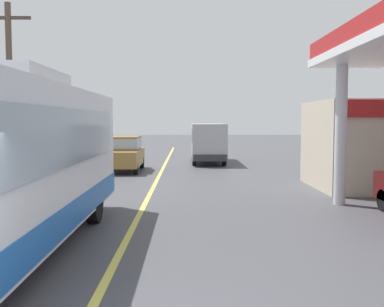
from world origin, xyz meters
The scene contains 5 objects.
ground centered at (0.00, 20.00, 0.00)m, with size 120.00×120.00×0.00m, color #424247.
lane_divider_stripe centered at (0.00, 15.00, 0.00)m, with size 0.16×50.00×0.01m, color #D8CC4C.
minibus_opposing_lane centered at (2.64, 24.10, 1.47)m, with size 2.04×6.13×2.44m.
car_trailing_behind_bus centered at (-1.93, 19.34, 1.01)m, with size 1.70×4.20×1.82m.
utility_pole_roadside centered at (-5.77, 14.05, 3.84)m, with size 1.80×0.24×7.32m.
Camera 1 is at (1.35, -4.22, 2.64)m, focal length 42.13 mm.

